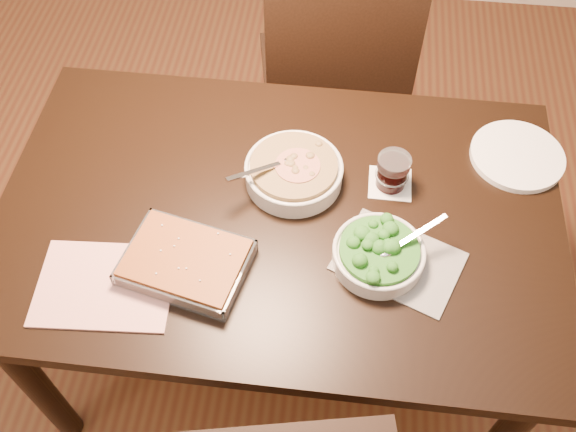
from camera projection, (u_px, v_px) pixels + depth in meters
The scene contains 11 objects.
ground at pixel (281, 340), 2.19m from camera, with size 4.00×4.00×0.00m, color #492314.
table at pixel (279, 232), 1.66m from camera, with size 1.40×0.90×0.75m.
magazine_a at pixel (105, 285), 1.46m from camera, with size 0.31×0.23×0.01m, color #C43938.
magazine_b at pixel (399, 261), 1.50m from camera, with size 0.28×0.20×0.00m, color #27282F.
coaster at pixel (390, 184), 1.63m from camera, with size 0.11×0.11×0.00m, color white.
stew_bowl at pixel (294, 171), 1.61m from camera, with size 0.25×0.25×0.09m.
broccoli_bowl at pixel (379, 254), 1.48m from camera, with size 0.22×0.21×0.08m.
baking_dish at pixel (186, 262), 1.47m from camera, with size 0.31×0.26×0.05m.
wine_tumbler at pixel (393, 171), 1.59m from camera, with size 0.08×0.08×0.09m.
dinner_plate at pixel (517, 156), 1.68m from camera, with size 0.24×0.24×0.02m, color white.
chair_far at pixel (334, 77), 2.16m from camera, with size 0.55×0.55×0.99m.
Camera 1 is at (0.13, -0.93, 2.03)m, focal length 40.00 mm.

